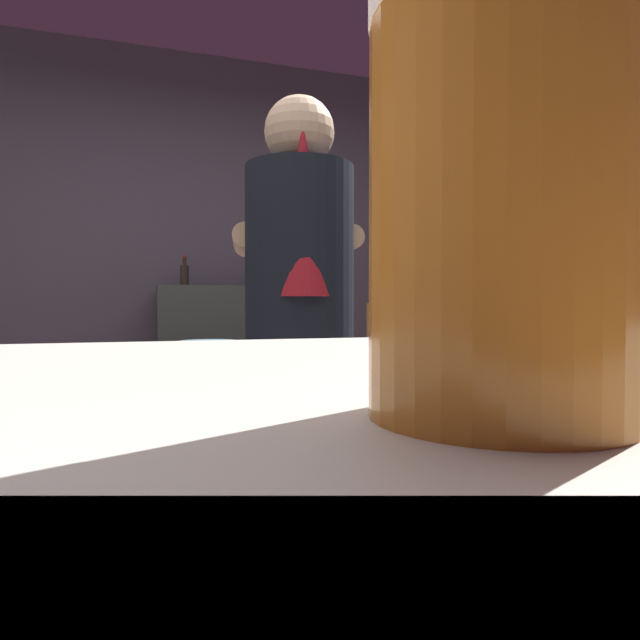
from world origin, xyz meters
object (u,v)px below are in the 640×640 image
at_px(knife_block, 380,324).
at_px(pint_glass_near, 499,207).
at_px(bartender, 300,331).
at_px(mixing_bowl, 208,349).
at_px(bottle_soy, 185,274).
at_px(chefs_knife, 340,351).
at_px(bottle_vinegar, 259,274).
at_px(pint_glass_far, 620,261).

height_order(knife_block, pint_glass_near, knife_block).
height_order(bartender, mixing_bowl, bartender).
distance_m(mixing_bowl, bottle_soy, 1.32).
xyz_separation_m(chefs_knife, bottle_vinegar, (-0.06, 1.32, 0.39)).
bearing_deg(bartender, knife_block, -33.27).
distance_m(pint_glass_far, bottle_soy, 3.01).
xyz_separation_m(chefs_knife, bottle_soy, (-0.52, 1.24, 0.37)).
bearing_deg(mixing_bowl, chefs_knife, 2.83).
xyz_separation_m(chefs_knife, pint_glass_far, (-0.45, -1.76, 0.21)).
height_order(knife_block, bottle_soy, bottle_soy).
distance_m(pint_glass_near, bottle_vinegar, 3.27).
bearing_deg(pint_glass_near, chefs_knife, 71.40).
relative_size(bartender, pint_glass_far, 13.50).
bearing_deg(bottle_vinegar, pint_glass_near, -100.17).
height_order(bartender, pint_glass_near, bartender).
height_order(chefs_knife, bottle_soy, bottle_soy).
relative_size(pint_glass_near, bottle_vinegar, 0.59).
bearing_deg(bottle_vinegar, pint_glass_far, -97.26).
distance_m(pint_glass_near, pint_glass_far, 0.22).
height_order(mixing_bowl, chefs_knife, mixing_bowl).
height_order(bartender, bottle_vinegar, bartender).
relative_size(knife_block, bottle_soy, 1.61).
height_order(bartender, chefs_knife, bartender).
height_order(chefs_knife, pint_glass_near, pint_glass_near).
distance_m(chefs_knife, bottle_vinegar, 1.38).
relative_size(bartender, mixing_bowl, 8.28).
distance_m(bartender, pint_glass_far, 1.37).
xyz_separation_m(chefs_knife, pint_glass_near, (-0.63, -1.89, 0.21)).
relative_size(knife_block, mixing_bowl, 1.36).
relative_size(bartender, chefs_knife, 7.29).
relative_size(chefs_knife, pint_glass_near, 1.80).
height_order(knife_block, bottle_vinegar, bottle_vinegar).
xyz_separation_m(mixing_bowl, pint_glass_near, (-0.11, -1.86, 0.18)).
xyz_separation_m(bartender, mixing_bowl, (-0.24, 0.38, -0.08)).
bearing_deg(bartender, pint_glass_near, 176.52).
bearing_deg(knife_block, bartender, -133.22).
relative_size(knife_block, chefs_knife, 1.20).
bearing_deg(mixing_bowl, knife_block, 13.61).
distance_m(chefs_knife, bottle_soy, 1.40).
xyz_separation_m(bartender, bottle_soy, (-0.24, 1.65, 0.27)).
height_order(mixing_bowl, pint_glass_far, pint_glass_far).
distance_m(chefs_knife, pint_glass_near, 2.00).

